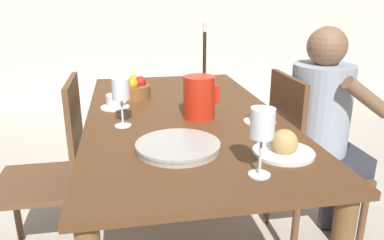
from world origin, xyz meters
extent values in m
cube|color=brown|center=(0.00, 0.00, 0.75)|extent=(0.90, 1.71, 0.03)
cylinder|color=brown|center=(-0.39, 0.79, 0.37)|extent=(0.07, 0.07, 0.74)
cylinder|color=brown|center=(0.39, 0.79, 0.37)|extent=(0.07, 0.07, 0.74)
cylinder|color=brown|center=(0.90, 0.14, 0.21)|extent=(0.04, 0.04, 0.41)
cylinder|color=brown|center=(0.90, -0.23, 0.21)|extent=(0.04, 0.04, 0.41)
cylinder|color=brown|center=(0.53, 0.14, 0.21)|extent=(0.04, 0.04, 0.41)
cylinder|color=brown|center=(0.53, -0.23, 0.21)|extent=(0.04, 0.04, 0.41)
cube|color=brown|center=(0.71, -0.05, 0.43)|extent=(0.42, 0.42, 0.03)
cube|color=brown|center=(0.51, -0.05, 0.69)|extent=(0.03, 0.39, 0.50)
cylinder|color=brown|center=(-0.90, 0.24, 0.21)|extent=(0.04, 0.04, 0.41)
cylinder|color=brown|center=(-0.53, -0.13, 0.21)|extent=(0.04, 0.04, 0.41)
cylinder|color=brown|center=(-0.53, 0.24, 0.21)|extent=(0.04, 0.04, 0.41)
cube|color=brown|center=(-0.71, 0.06, 0.43)|extent=(0.42, 0.42, 0.03)
cube|color=brown|center=(-0.51, 0.06, 0.69)|extent=(0.03, 0.39, 0.50)
cylinder|color=#33333D|center=(0.86, 0.03, 0.22)|extent=(0.09, 0.09, 0.44)
cylinder|color=#33333D|center=(0.86, -0.13, 0.22)|extent=(0.09, 0.09, 0.44)
cube|color=#33333D|center=(0.78, -0.05, 0.49)|extent=(0.30, 0.34, 0.11)
cylinder|color=#9EA8B7|center=(0.69, -0.05, 0.76)|extent=(0.30, 0.30, 0.46)
sphere|color=brown|center=(0.69, -0.05, 1.08)|extent=(0.19, 0.19, 0.19)
cylinder|color=brown|center=(0.79, -0.26, 0.88)|extent=(0.25, 0.06, 0.20)
cylinder|color=red|center=(0.07, -0.08, 0.86)|extent=(0.15, 0.15, 0.19)
cube|color=red|center=(0.15, -0.08, 0.87)|extent=(0.02, 0.02, 0.09)
cone|color=red|center=(0.01, -0.08, 0.94)|extent=(0.04, 0.04, 0.04)
cylinder|color=white|center=(-0.28, -0.14, 0.77)|extent=(0.07, 0.07, 0.00)
cylinder|color=white|center=(-0.28, -0.14, 0.83)|extent=(0.01, 0.01, 0.12)
cylinder|color=white|center=(-0.28, -0.14, 0.93)|extent=(0.08, 0.08, 0.09)
cylinder|color=white|center=(0.14, -0.69, 0.77)|extent=(0.07, 0.07, 0.00)
cylinder|color=white|center=(0.14, -0.69, 0.83)|extent=(0.01, 0.01, 0.12)
cylinder|color=white|center=(0.14, -0.69, 0.94)|extent=(0.08, 0.08, 0.09)
cylinder|color=orange|center=(0.14, -0.69, 0.92)|extent=(0.06, 0.06, 0.05)
cylinder|color=white|center=(0.32, -0.20, 0.77)|extent=(0.14, 0.14, 0.01)
cylinder|color=white|center=(0.32, -0.20, 0.80)|extent=(0.09, 0.09, 0.06)
cube|color=white|center=(0.37, -0.20, 0.81)|extent=(0.01, 0.01, 0.03)
cylinder|color=white|center=(-0.32, 0.15, 0.77)|extent=(0.14, 0.14, 0.01)
cylinder|color=white|center=(-0.32, 0.15, 0.80)|extent=(0.09, 0.09, 0.06)
cube|color=white|center=(-0.27, 0.15, 0.81)|extent=(0.01, 0.01, 0.03)
cylinder|color=#B7B2A8|center=(-0.09, -0.45, 0.78)|extent=(0.31, 0.31, 0.02)
cylinder|color=#B7B2A8|center=(-0.09, -0.45, 0.79)|extent=(0.31, 0.31, 0.01)
cylinder|color=white|center=(0.28, -0.55, 0.77)|extent=(0.22, 0.22, 0.01)
sphere|color=tan|center=(0.28, -0.55, 0.81)|extent=(0.10, 0.10, 0.10)
cylinder|color=brown|center=(-0.22, 0.32, 0.80)|extent=(0.19, 0.19, 0.07)
sphere|color=red|center=(-0.18, 0.33, 0.86)|extent=(0.06, 0.06, 0.06)
sphere|color=gold|center=(-0.21, 0.37, 0.86)|extent=(0.06, 0.06, 0.06)
sphere|color=gold|center=(-0.27, 0.31, 0.86)|extent=(0.06, 0.06, 0.06)
sphere|color=gold|center=(-0.23, 0.28, 0.86)|extent=(0.06, 0.06, 0.06)
cylinder|color=black|center=(0.19, 0.39, 0.77)|extent=(0.06, 0.06, 0.01)
cylinder|color=black|center=(0.19, 0.39, 0.95)|extent=(0.02, 0.02, 0.33)
cylinder|color=beige|center=(0.19, 0.39, 1.14)|extent=(0.02, 0.02, 0.05)
camera|label=1|loc=(-0.26, -1.70, 1.31)|focal=35.00mm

